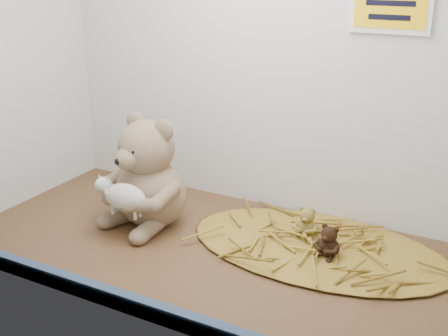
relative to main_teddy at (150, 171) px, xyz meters
The scene contains 8 objects.
alcove_shell 37.05cm from the main_teddy, ahead, with size 120.40×60.20×90.40cm.
front_rail 41.85cm from the main_teddy, 59.30° to the right, with size 119.28×2.20×3.60cm, color #324660.
straw_bed 45.08cm from the main_teddy, ahead, with size 62.73×36.43×1.21cm, color brown.
main_teddy is the anchor object (origin of this frame).
toy_lamb 10.74cm from the main_teddy, 90.00° to the right, with size 14.38×8.77×9.29cm, color silver, non-canonical shape.
mini_teddy_tan 40.92cm from the main_teddy, 14.56° to the left, with size 5.99×6.33×7.43cm, color olive, non-canonical shape.
mini_teddy_brown 47.39cm from the main_teddy, ahead, with size 6.11×6.45×7.58cm, color black, non-canonical shape.
wall_sign 69.05cm from the main_teddy, 25.32° to the left, with size 16.00×1.20×11.00cm, color #E9B00B.
Camera 1 is at (57.83, -101.81, 64.14)cm, focal length 45.00 mm.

